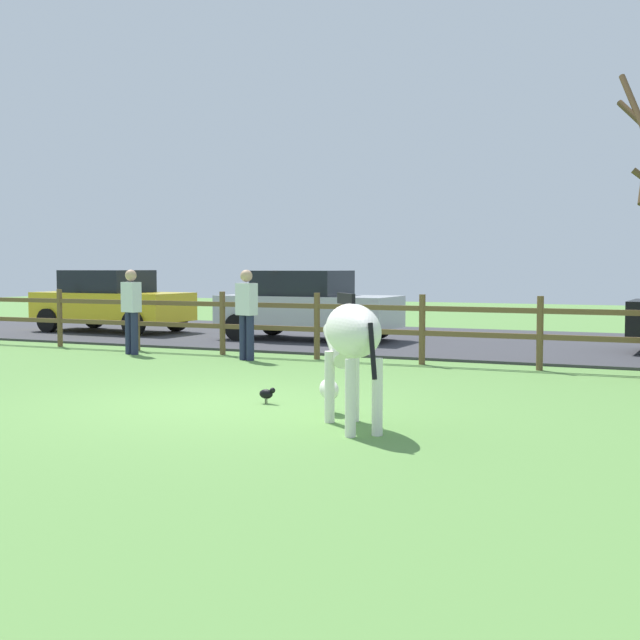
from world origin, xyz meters
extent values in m
plane|color=#5B8C42|center=(0.00, 0.00, 0.00)|extent=(60.00, 60.00, 0.00)
cube|color=#38383D|center=(0.00, 9.30, 0.03)|extent=(28.00, 7.40, 0.05)
cylinder|color=brown|center=(-7.00, 5.00, 0.61)|extent=(0.11, 0.11, 1.22)
cylinder|color=brown|center=(-4.99, 5.00, 0.61)|extent=(0.11, 0.11, 1.22)
cylinder|color=brown|center=(-2.99, 5.00, 0.61)|extent=(0.11, 0.11, 1.22)
cylinder|color=brown|center=(-0.99, 5.00, 0.61)|extent=(0.11, 0.11, 1.22)
cylinder|color=brown|center=(1.01, 5.00, 0.61)|extent=(0.11, 0.11, 1.22)
cylinder|color=brown|center=(3.01, 5.00, 0.61)|extent=(0.11, 0.11, 1.22)
cube|color=brown|center=(-0.99, 5.00, 0.55)|extent=(20.02, 0.06, 0.09)
cube|color=brown|center=(-0.99, 5.00, 0.97)|extent=(20.02, 0.06, 0.09)
cylinder|color=#513A23|center=(4.45, 4.41, 3.99)|extent=(0.60, 0.88, 1.26)
ellipsoid|color=white|center=(2.07, -0.85, 1.03)|extent=(1.15, 1.27, 0.56)
cylinder|color=white|center=(1.72, -0.62, 0.39)|extent=(0.11, 0.11, 0.78)
cylinder|color=white|center=(1.93, -0.45, 0.39)|extent=(0.11, 0.11, 0.78)
cylinder|color=white|center=(2.21, -1.25, 0.39)|extent=(0.11, 0.11, 0.78)
cylinder|color=white|center=(2.43, -1.07, 0.39)|extent=(0.11, 0.11, 0.78)
cylinder|color=white|center=(1.75, -0.44, 0.84)|extent=(0.55, 0.61, 0.51)
ellipsoid|color=white|center=(1.48, -0.11, 0.28)|extent=(0.43, 0.47, 0.24)
cube|color=black|center=(1.92, -0.65, 1.35)|extent=(0.38, 0.46, 0.12)
cylinder|color=black|center=(2.49, -1.37, 0.88)|extent=(0.16, 0.18, 0.54)
cylinder|color=black|center=(0.50, 0.22, 0.03)|extent=(0.01, 0.01, 0.06)
cylinder|color=black|center=(0.50, 0.18, 0.03)|extent=(0.01, 0.01, 0.06)
ellipsoid|color=black|center=(0.50, 0.20, 0.12)|extent=(0.18, 0.10, 0.12)
sphere|color=black|center=(0.59, 0.20, 0.17)|extent=(0.07, 0.07, 0.07)
cube|color=#B7BABF|center=(-2.61, 8.13, 0.70)|extent=(4.00, 1.70, 0.70)
cube|color=black|center=(-2.76, 8.13, 1.33)|extent=(1.90, 1.57, 0.56)
cylinder|color=black|center=(-1.26, 8.98, 0.35)|extent=(0.60, 0.18, 0.60)
cylinder|color=black|center=(-1.26, 7.28, 0.35)|extent=(0.60, 0.18, 0.60)
cylinder|color=black|center=(-3.96, 8.98, 0.35)|extent=(0.60, 0.18, 0.60)
cylinder|color=black|center=(-3.96, 7.28, 0.35)|extent=(0.60, 0.18, 0.60)
cube|color=yellow|center=(-8.14, 8.22, 0.70)|extent=(4.06, 1.84, 0.70)
cube|color=black|center=(-8.29, 8.23, 1.33)|extent=(1.95, 1.63, 0.56)
cylinder|color=black|center=(-6.76, 9.02, 0.35)|extent=(0.61, 0.20, 0.60)
cylinder|color=black|center=(-6.82, 7.32, 0.35)|extent=(0.61, 0.20, 0.60)
cylinder|color=black|center=(-9.46, 9.12, 0.35)|extent=(0.61, 0.20, 0.60)
cylinder|color=black|center=(-9.52, 7.42, 0.35)|extent=(0.61, 0.20, 0.60)
cylinder|color=#232847|center=(-2.17, 4.36, 0.41)|extent=(0.14, 0.14, 0.82)
cylinder|color=#232847|center=(-2.00, 4.31, 0.41)|extent=(0.14, 0.14, 0.82)
cube|color=silver|center=(-2.09, 4.33, 1.11)|extent=(0.41, 0.31, 0.58)
sphere|color=tan|center=(-2.09, 4.33, 1.53)|extent=(0.22, 0.22, 0.22)
cylinder|color=#232847|center=(-4.71, 4.34, 0.41)|extent=(0.14, 0.14, 0.82)
cylinder|color=#232847|center=(-4.53, 4.29, 0.41)|extent=(0.14, 0.14, 0.82)
cube|color=silver|center=(-4.62, 4.32, 1.11)|extent=(0.41, 0.31, 0.58)
sphere|color=tan|center=(-4.62, 4.32, 1.53)|extent=(0.22, 0.22, 0.22)
camera|label=1|loc=(5.32, -8.88, 1.69)|focal=46.94mm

